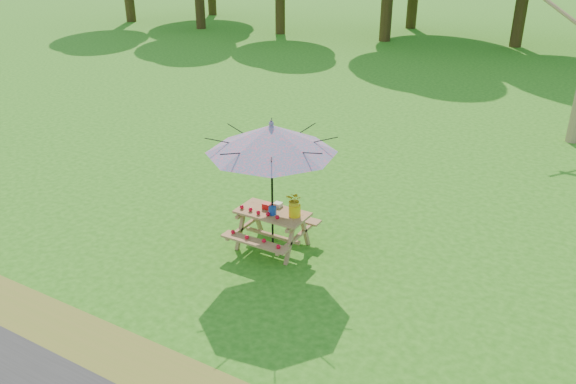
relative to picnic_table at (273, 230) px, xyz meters
The scene contains 6 objects.
ground 0.95m from the picnic_table, 51.82° to the right, with size 120.00×120.00×0.00m, color #246914.
picnic_table is the anchor object (origin of this frame).
patio_umbrella 1.62m from the picnic_table, 84.81° to the left, with size 2.55×2.55×2.25m.
produce_bins 0.40m from the picnic_table, 127.22° to the left, with size 0.32×0.42×0.13m.
tomatoes_row 0.44m from the picnic_table, 130.12° to the right, with size 0.77×0.13×0.07m, color red, non-canonical shape.
flower_bucket 0.70m from the picnic_table, ahead, with size 0.27×0.24×0.43m.
Camera 1 is at (3.86, -6.40, 4.81)m, focal length 35.00 mm.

